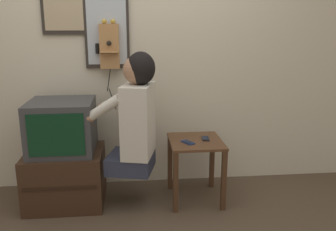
{
  "coord_description": "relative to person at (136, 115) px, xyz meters",
  "views": [
    {
      "loc": [
        0.0,
        -2.08,
        1.5
      ],
      "look_at": [
        0.29,
        0.73,
        0.78
      ],
      "focal_mm": 38.0,
      "sensor_mm": 36.0,
      "label": 1
    }
  ],
  "objects": [
    {
      "name": "wall_mirror",
      "position": [
        -0.23,
        0.46,
        0.69
      ],
      "size": [
        0.39,
        0.03,
        0.73
      ],
      "color": "#2D2823"
    },
    {
      "name": "cell_phone_spare",
      "position": [
        0.6,
        0.09,
        -0.25
      ],
      "size": [
        0.07,
        0.13,
        0.01
      ],
      "rotation": [
        0.0,
        0.0,
        -0.11
      ],
      "color": "black",
      "rests_on": "side_table"
    },
    {
      "name": "tv_stand",
      "position": [
        -0.61,
        0.11,
        -0.57
      ],
      "size": [
        0.64,
        0.55,
        0.47
      ],
      "color": "#382316",
      "rests_on": "ground_plane"
    },
    {
      "name": "cell_phone_held",
      "position": [
        0.43,
        0.0,
        -0.25
      ],
      "size": [
        0.11,
        0.14,
        0.01
      ],
      "rotation": [
        0.0,
        0.0,
        0.49
      ],
      "color": "navy",
      "rests_on": "side_table"
    },
    {
      "name": "side_table",
      "position": [
        0.51,
        0.06,
        -0.38
      ],
      "size": [
        0.45,
        0.49,
        0.54
      ],
      "color": "#51331E",
      "rests_on": "ground_plane"
    },
    {
      "name": "framed_picture",
      "position": [
        -0.59,
        0.47,
        0.88
      ],
      "size": [
        0.39,
        0.03,
        0.51
      ],
      "color": "#2D2823"
    },
    {
      "name": "wall_back",
      "position": [
        -0.02,
        0.51,
        0.47
      ],
      "size": [
        6.8,
        0.05,
        2.55
      ],
      "color": "beige",
      "rests_on": "ground_plane"
    },
    {
      "name": "wall_phone_antique",
      "position": [
        -0.21,
        0.42,
        0.53
      ],
      "size": [
        0.21,
        0.18,
        0.8
      ],
      "color": "#AD7A47"
    },
    {
      "name": "television",
      "position": [
        -0.61,
        0.13,
        -0.12
      ],
      "size": [
        0.53,
        0.51,
        0.43
      ],
      "color": "#38383A",
      "rests_on": "tv_stand"
    },
    {
      "name": "person",
      "position": [
        0.0,
        0.0,
        0.0
      ],
      "size": [
        0.59,
        0.5,
        0.99
      ],
      "rotation": [
        0.0,
        0.0,
        1.33
      ],
      "color": "#2D3347",
      "rests_on": "ground_plane"
    }
  ]
}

